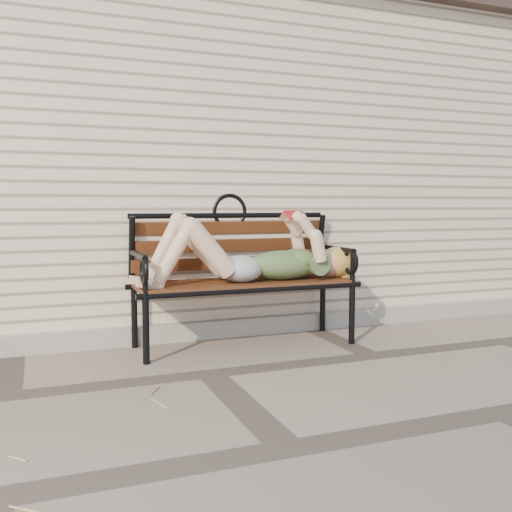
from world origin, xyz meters
name	(u,v)px	position (x,y,z in m)	size (l,w,h in m)	color
ground	(211,374)	(0.00, 0.00, 0.00)	(80.00, 80.00, 0.00)	gray
house_wall	(134,171)	(0.00, 3.00, 1.50)	(8.00, 4.00, 3.00)	beige
house_roof	(131,20)	(0.00, 3.00, 3.15)	(8.30, 4.30, 0.30)	#4A3834
foundation_strip	(177,332)	(0.00, 0.97, 0.07)	(8.00, 0.10, 0.15)	#A8A398
garden_bench	(240,259)	(0.47, 0.75, 0.68)	(1.88, 0.75, 1.21)	black
reading_woman	(248,255)	(0.49, 0.60, 0.72)	(1.77, 0.40, 0.56)	#0B384D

